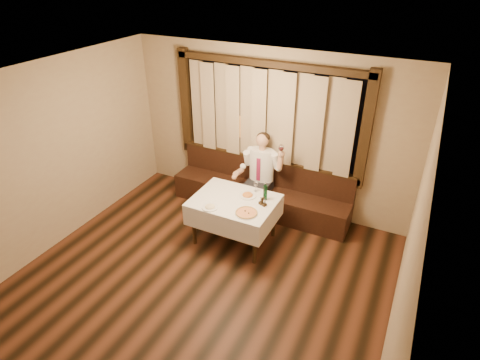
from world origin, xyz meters
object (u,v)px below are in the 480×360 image
at_px(pasta_cream, 210,206).
at_px(cruet_caddy, 263,202).
at_px(green_bottle, 265,192).
at_px(seated_man, 260,169).
at_px(pasta_red, 248,194).
at_px(pizza, 246,213).
at_px(banquette, 260,193).
at_px(dining_table, 234,205).

xyz_separation_m(pasta_cream, cruet_caddy, (0.67, 0.42, 0.01)).
height_order(green_bottle, seated_man, seated_man).
height_order(green_bottle, cruet_caddy, green_bottle).
relative_size(pasta_red, cruet_caddy, 2.01).
bearing_deg(pizza, seated_man, 104.47).
bearing_deg(banquette, pizza, -75.61).
bearing_deg(pizza, banquette, 104.39).
distance_m(pizza, pasta_cream, 0.56).
distance_m(dining_table, green_bottle, 0.52).
bearing_deg(pasta_cream, green_bottle, 41.65).
xyz_separation_m(banquette, seated_man, (0.02, -0.09, 0.54)).
relative_size(banquette, pasta_red, 11.85).
bearing_deg(green_bottle, pizza, -100.90).
relative_size(banquette, pasta_cream, 13.02).
bearing_deg(pasta_red, banquette, 99.48).
xyz_separation_m(pizza, cruet_caddy, (0.12, 0.32, 0.03)).
xyz_separation_m(dining_table, pasta_red, (0.14, 0.19, 0.14)).
relative_size(pizza, pasta_cream, 1.38).
distance_m(banquette, green_bottle, 1.08).
bearing_deg(pasta_red, seated_man, 98.99).
bearing_deg(dining_table, cruet_caddy, 7.31).
xyz_separation_m(cruet_caddy, seated_man, (-0.43, 0.88, 0.05)).
bearing_deg(pizza, dining_table, 141.71).
relative_size(dining_table, cruet_caddy, 9.44).
bearing_deg(pizza, pasta_red, 113.01).
relative_size(pasta_red, seated_man, 0.18).
xyz_separation_m(dining_table, pizza, (0.33, -0.26, 0.12)).
height_order(banquette, dining_table, banquette).
relative_size(banquette, dining_table, 2.52).
height_order(banquette, pasta_cream, banquette).
xyz_separation_m(pasta_cream, seated_man, (0.24, 1.29, 0.06)).
height_order(pizza, seated_man, seated_man).
bearing_deg(green_bottle, cruet_caddy, -79.79).
bearing_deg(green_bottle, banquette, 117.41).
bearing_deg(banquette, pasta_cream, -99.11).
distance_m(pasta_red, cruet_caddy, 0.33).
height_order(pasta_red, pasta_cream, pasta_red).
relative_size(dining_table, green_bottle, 4.34).
relative_size(green_bottle, seated_man, 0.20).
distance_m(dining_table, pizza, 0.44).
height_order(pizza, cruet_caddy, cruet_caddy).
bearing_deg(pasta_cream, banquette, 80.89).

